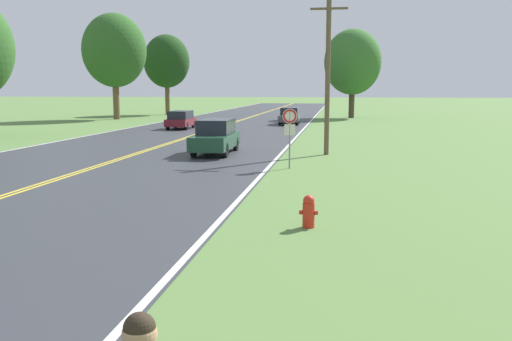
{
  "coord_description": "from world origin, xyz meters",
  "views": [
    {
      "loc": [
        10.1,
        1.52,
        3.27
      ],
      "look_at": [
        7.8,
        16.36,
        0.99
      ],
      "focal_mm": 38.0,
      "sensor_mm": 36.0,
      "label": 1
    }
  ],
  "objects_px": {
    "tree_left_verge": "(167,61)",
    "car_maroon_hatchback_mid_near": "(181,119)",
    "car_dark_green_sedan_approaching": "(216,136)",
    "car_dark_grey_sedan_mid_far": "(290,116)",
    "fire_hydrant": "(309,211)",
    "tree_behind_sign": "(114,51)",
    "traffic_sign": "(290,124)",
    "tree_mid_treeline": "(353,62)"
  },
  "relations": [
    {
      "from": "fire_hydrant",
      "to": "car_dark_green_sedan_approaching",
      "type": "relative_size",
      "value": 0.16
    },
    {
      "from": "car_maroon_hatchback_mid_near",
      "to": "car_dark_grey_sedan_mid_far",
      "type": "relative_size",
      "value": 0.79
    },
    {
      "from": "fire_hydrant",
      "to": "car_maroon_hatchback_mid_near",
      "type": "bearing_deg",
      "value": 111.99
    },
    {
      "from": "tree_mid_treeline",
      "to": "traffic_sign",
      "type": "bearing_deg",
      "value": -94.68
    },
    {
      "from": "tree_behind_sign",
      "to": "traffic_sign",
      "type": "bearing_deg",
      "value": -56.81
    },
    {
      "from": "tree_left_verge",
      "to": "car_dark_green_sedan_approaching",
      "type": "xyz_separation_m",
      "value": [
        15.27,
        -39.24,
        -5.68
      ]
    },
    {
      "from": "tree_behind_sign",
      "to": "fire_hydrant",
      "type": "bearing_deg",
      "value": -61.64
    },
    {
      "from": "tree_mid_treeline",
      "to": "car_maroon_hatchback_mid_near",
      "type": "bearing_deg",
      "value": -126.54
    },
    {
      "from": "fire_hydrant",
      "to": "tree_left_verge",
      "type": "xyz_separation_m",
      "value": [
        -20.75,
        53.22,
        6.16
      ]
    },
    {
      "from": "tree_left_verge",
      "to": "tree_mid_treeline",
      "type": "relative_size",
      "value": 1.01
    },
    {
      "from": "fire_hydrant",
      "to": "tree_mid_treeline",
      "type": "distance_m",
      "value": 49.18
    },
    {
      "from": "tree_left_verge",
      "to": "car_maroon_hatchback_mid_near",
      "type": "height_order",
      "value": "tree_left_verge"
    },
    {
      "from": "fire_hydrant",
      "to": "tree_behind_sign",
      "type": "bearing_deg",
      "value": 118.36
    },
    {
      "from": "car_dark_grey_sedan_mid_far",
      "to": "traffic_sign",
      "type": "bearing_deg",
      "value": 3.5
    },
    {
      "from": "car_dark_grey_sedan_mid_far",
      "to": "car_dark_green_sedan_approaching",
      "type": "bearing_deg",
      "value": -5.77
    },
    {
      "from": "fire_hydrant",
      "to": "tree_mid_treeline",
      "type": "relative_size",
      "value": 0.08
    },
    {
      "from": "tree_behind_sign",
      "to": "car_dark_grey_sedan_mid_far",
      "type": "bearing_deg",
      "value": -15.94
    },
    {
      "from": "tree_behind_sign",
      "to": "car_dark_green_sedan_approaching",
      "type": "relative_size",
      "value": 2.27
    },
    {
      "from": "tree_left_verge",
      "to": "tree_behind_sign",
      "type": "xyz_separation_m",
      "value": [
        -2.11,
        -10.87,
        0.61
      ]
    },
    {
      "from": "traffic_sign",
      "to": "tree_mid_treeline",
      "type": "bearing_deg",
      "value": 85.32
    },
    {
      "from": "tree_left_verge",
      "to": "fire_hydrant",
      "type": "bearing_deg",
      "value": -68.7
    },
    {
      "from": "tree_behind_sign",
      "to": "tree_mid_treeline",
      "type": "distance_m",
      "value": 25.6
    },
    {
      "from": "fire_hydrant",
      "to": "traffic_sign",
      "type": "height_order",
      "value": "traffic_sign"
    },
    {
      "from": "fire_hydrant",
      "to": "tree_behind_sign",
      "type": "height_order",
      "value": "tree_behind_sign"
    },
    {
      "from": "traffic_sign",
      "to": "car_dark_green_sedan_approaching",
      "type": "bearing_deg",
      "value": 132.36
    },
    {
      "from": "traffic_sign",
      "to": "tree_behind_sign",
      "type": "height_order",
      "value": "tree_behind_sign"
    },
    {
      "from": "car_maroon_hatchback_mid_near",
      "to": "tree_mid_treeline",
      "type": "bearing_deg",
      "value": -38.32
    },
    {
      "from": "traffic_sign",
      "to": "car_maroon_hatchback_mid_near",
      "type": "height_order",
      "value": "traffic_sign"
    },
    {
      "from": "fire_hydrant",
      "to": "tree_mid_treeline",
      "type": "bearing_deg",
      "value": 87.78
    },
    {
      "from": "traffic_sign",
      "to": "tree_behind_sign",
      "type": "distance_m",
      "value": 39.69
    },
    {
      "from": "tree_behind_sign",
      "to": "car_dark_grey_sedan_mid_far",
      "type": "xyz_separation_m",
      "value": [
        18.97,
        -5.42,
        -6.37
      ]
    },
    {
      "from": "car_dark_green_sedan_approaching",
      "to": "car_dark_grey_sedan_mid_far",
      "type": "bearing_deg",
      "value": 174.72
    },
    {
      "from": "car_maroon_hatchback_mid_near",
      "to": "tree_behind_sign",
      "type": "bearing_deg",
      "value": 39.17
    },
    {
      "from": "car_maroon_hatchback_mid_near",
      "to": "fire_hydrant",
      "type": "bearing_deg",
      "value": -159.79
    },
    {
      "from": "fire_hydrant",
      "to": "car_maroon_hatchback_mid_near",
      "type": "height_order",
      "value": "car_maroon_hatchback_mid_near"
    },
    {
      "from": "tree_mid_treeline",
      "to": "car_maroon_hatchback_mid_near",
      "type": "distance_m",
      "value": 24.08
    },
    {
      "from": "tree_mid_treeline",
      "to": "car_maroon_hatchback_mid_near",
      "type": "height_order",
      "value": "tree_mid_treeline"
    },
    {
      "from": "tree_left_verge",
      "to": "car_dark_green_sedan_approaching",
      "type": "relative_size",
      "value": 2.02
    },
    {
      "from": "fire_hydrant",
      "to": "car_maroon_hatchback_mid_near",
      "type": "distance_m",
      "value": 32.3
    },
    {
      "from": "traffic_sign",
      "to": "tree_left_verge",
      "type": "xyz_separation_m",
      "value": [
        -19.42,
        43.79,
        4.71
      ]
    },
    {
      "from": "tree_left_verge",
      "to": "tree_mid_treeline",
      "type": "height_order",
      "value": "tree_left_verge"
    },
    {
      "from": "fire_hydrant",
      "to": "car_maroon_hatchback_mid_near",
      "type": "xyz_separation_m",
      "value": [
        -12.09,
        29.94,
        0.38
      ]
    }
  ]
}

